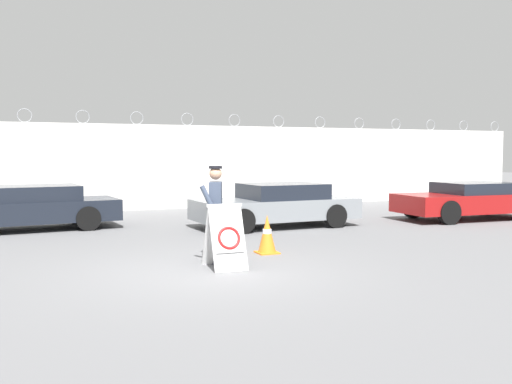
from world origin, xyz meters
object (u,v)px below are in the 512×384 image
object	(u,v)px
security_guard	(215,209)
parked_car_far_side	(470,200)
parked_car_rear_sedan	(277,205)
barricade_sign	(225,236)
traffic_cone_near	(267,234)
parked_car_front_coupe	(26,207)

from	to	relation	value
security_guard	parked_car_far_side	size ratio (longest dim) A/B	0.39
security_guard	parked_car_rear_sedan	distance (m)	5.42
barricade_sign	security_guard	world-z (taller)	security_guard
barricade_sign	security_guard	distance (m)	0.70
security_guard	traffic_cone_near	xyz separation A→B (m)	(1.29, 0.57, -0.62)
parked_car_rear_sedan	parked_car_far_side	xyz separation A→B (m)	(6.21, -0.68, -0.01)
traffic_cone_near	parked_car_front_coupe	xyz separation A→B (m)	(-4.49, 5.65, 0.21)
traffic_cone_near	parked_car_far_side	size ratio (longest dim) A/B	0.17
security_guard	parked_car_far_side	xyz separation A→B (m)	(9.43, 3.66, -0.41)
parked_car_front_coupe	parked_car_rear_sedan	xyz separation A→B (m)	(6.43, -1.88, 0.00)
parked_car_front_coupe	parked_car_rear_sedan	size ratio (longest dim) A/B	1.08
security_guard	parked_car_rear_sedan	xyz separation A→B (m)	(3.23, 4.33, -0.41)
security_guard	parked_car_front_coupe	world-z (taller)	security_guard
security_guard	parked_car_front_coupe	size ratio (longest dim) A/B	0.37
barricade_sign	parked_car_rear_sedan	xyz separation A→B (m)	(3.23, 4.88, 0.04)
barricade_sign	parked_car_front_coupe	distance (m)	7.48
traffic_cone_near	parked_car_front_coupe	world-z (taller)	parked_car_front_coupe
traffic_cone_near	parked_car_rear_sedan	xyz separation A→B (m)	(1.94, 3.76, 0.22)
barricade_sign	security_guard	size ratio (longest dim) A/B	0.64
barricade_sign	traffic_cone_near	bearing A→B (deg)	42.04
parked_car_far_side	parked_car_rear_sedan	bearing A→B (deg)	-3.43
barricade_sign	parked_car_rear_sedan	bearing A→B (deg)	57.67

